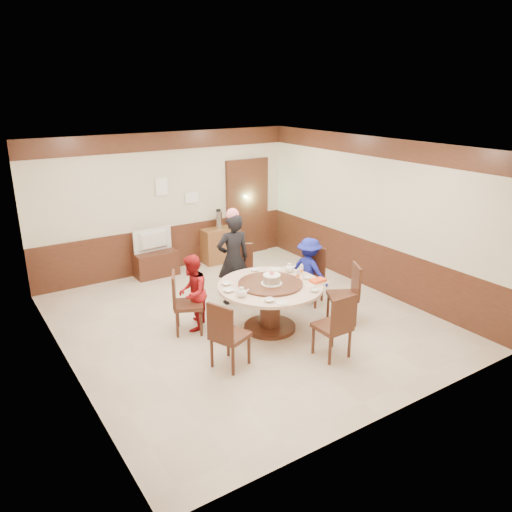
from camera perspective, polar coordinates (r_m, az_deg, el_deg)
room at (r=7.82m, az=-1.24°, el=-0.24°), size 6.00×6.04×2.84m
banquet_table at (r=7.75m, az=1.63°, el=-4.77°), size 1.62×1.62×0.78m
chair_0 at (r=8.83m, az=6.17°, el=-3.44°), size 0.61×0.60×0.97m
chair_1 at (r=8.96m, az=-1.50°, el=-2.98°), size 0.58×0.59×0.97m
chair_2 at (r=7.83m, az=-7.84°, el=-6.52°), size 0.59×0.59×0.97m
chair_3 at (r=6.86m, az=-3.07°, el=-10.23°), size 0.58×0.57×0.97m
chair_4 at (r=7.16m, az=8.75°, el=-9.10°), size 0.44×0.45×0.97m
chair_5 at (r=8.19m, az=9.95°, el=-5.47°), size 0.60×0.60×0.97m
person_standing at (r=8.60m, az=-2.62°, el=-0.36°), size 0.64×0.47×1.62m
person_red at (r=7.80m, az=-7.30°, el=-4.19°), size 0.72×0.75×1.21m
person_blue at (r=8.74m, az=6.07°, el=-1.67°), size 0.62×0.85×1.18m
birthday_cake at (r=7.59m, az=1.80°, el=-2.64°), size 0.33×0.33×0.22m
teapot_left at (r=7.20m, az=-1.67°, el=-4.25°), size 0.17×0.15×0.13m
teapot_right at (r=8.17m, az=3.85°, el=-1.43°), size 0.17×0.15×0.13m
bowl_0 at (r=7.66m, az=-3.38°, el=-3.18°), size 0.15×0.15×0.04m
bowl_1 at (r=7.45m, az=6.67°, el=-3.90°), size 0.14×0.14×0.04m
bowl_2 at (r=7.08m, az=1.53°, el=-5.06°), size 0.15×0.15×0.04m
bowl_3 at (r=7.92m, az=5.91°, el=-2.47°), size 0.13×0.13×0.04m
bowl_4 at (r=7.40m, az=-3.10°, el=-3.96°), size 0.16×0.16×0.04m
bowl_5 at (r=8.20m, az=-0.17°, el=-1.60°), size 0.13×0.13×0.04m
saucer_near at (r=7.04m, az=2.99°, el=-5.33°), size 0.18×0.18×0.01m
saucer_far at (r=8.28m, az=2.23°, el=-1.52°), size 0.18×0.18×0.01m
shrimp_platter at (r=7.77m, az=7.08°, el=-2.88°), size 0.30×0.20×0.06m
bottle_0 at (r=7.86m, az=4.82°, el=-2.15°), size 0.06×0.06×0.16m
bottle_1 at (r=8.05m, az=5.21°, el=-1.63°), size 0.06×0.06×0.16m
tv_stand at (r=10.24m, az=-11.37°, el=-0.85°), size 0.85×0.45×0.50m
television at (r=10.09m, az=-11.55°, el=1.73°), size 0.82×0.17×0.47m
side_cabinet at (r=10.83m, az=-4.08°, el=1.28°), size 0.80×0.40×0.75m
thermos at (r=10.66m, az=-4.28°, el=4.15°), size 0.15×0.15×0.38m
notice_left at (r=10.14m, az=-10.73°, el=7.81°), size 0.25×0.00×0.35m
notice_right at (r=10.46m, az=-7.33°, el=6.63°), size 0.30×0.00×0.22m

